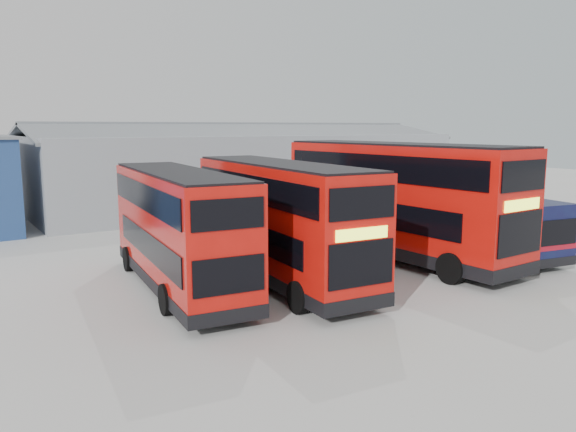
% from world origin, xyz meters
% --- Properties ---
extents(ground_plane, '(120.00, 120.00, 0.00)m').
position_xyz_m(ground_plane, '(0.00, 0.00, 0.00)').
color(ground_plane, '#AAAAA4').
rests_on(ground_plane, ground).
extents(maintenance_shed, '(30.50, 12.00, 5.89)m').
position_xyz_m(maintenance_shed, '(8.00, 20.00, 2.60)').
color(maintenance_shed, '#90959D').
rests_on(maintenance_shed, ground).
extents(double_decker_left, '(3.49, 9.97, 4.14)m').
position_xyz_m(double_decker_left, '(-4.95, 1.50, 2.06)').
color(double_decker_left, red).
rests_on(double_decker_left, ground).
extents(double_decker_centre, '(3.46, 10.45, 4.34)m').
position_xyz_m(double_decker_centre, '(-1.45, 0.53, 2.16)').
color(double_decker_centre, red).
rests_on(double_decker_centre, ground).
extents(double_decker_right, '(3.26, 11.73, 4.92)m').
position_xyz_m(double_decker_right, '(4.64, 0.83, 2.45)').
color(double_decker_right, red).
rests_on(double_decker_right, ground).
extents(single_decker_blue, '(4.02, 10.07, 2.67)m').
position_xyz_m(single_decker_blue, '(8.64, 0.27, 1.33)').
color(single_decker_blue, '#0C1538').
rests_on(single_decker_blue, ground).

